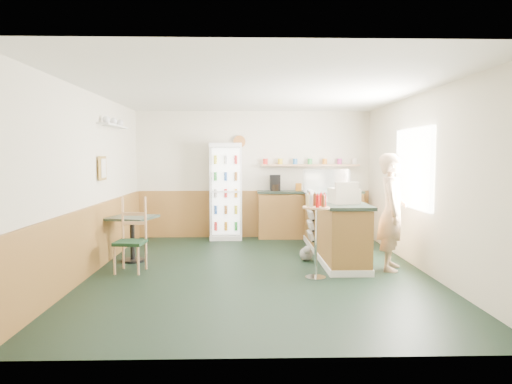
{
  "coord_description": "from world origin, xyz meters",
  "views": [
    {
      "loc": [
        -0.2,
        -6.8,
        1.73
      ],
      "look_at": [
        -0.01,
        0.6,
        1.16
      ],
      "focal_mm": 32.0,
      "sensor_mm": 36.0,
      "label": 1
    }
  ],
  "objects_px": {
    "cash_register": "(344,196)",
    "condiment_stand": "(316,222)",
    "display_case": "(326,182)",
    "cafe_chair": "(132,232)",
    "drinks_fridge": "(226,191)",
    "shopkeeper": "(392,212)",
    "cafe_table": "(132,230)"
  },
  "relations": [
    {
      "from": "drinks_fridge",
      "to": "display_case",
      "type": "bearing_deg",
      "value": -26.49
    },
    {
      "from": "display_case",
      "to": "cash_register",
      "type": "height_order",
      "value": "display_case"
    },
    {
      "from": "drinks_fridge",
      "to": "shopkeeper",
      "type": "relative_size",
      "value": 1.13
    },
    {
      "from": "cash_register",
      "to": "condiment_stand",
      "type": "relative_size",
      "value": 0.35
    },
    {
      "from": "cafe_chair",
      "to": "condiment_stand",
      "type": "bearing_deg",
      "value": -4.95
    },
    {
      "from": "display_case",
      "to": "condiment_stand",
      "type": "relative_size",
      "value": 0.71
    },
    {
      "from": "drinks_fridge",
      "to": "display_case",
      "type": "xyz_separation_m",
      "value": [
        1.93,
        -0.96,
        0.24
      ]
    },
    {
      "from": "drinks_fridge",
      "to": "shopkeeper",
      "type": "height_order",
      "value": "drinks_fridge"
    },
    {
      "from": "cash_register",
      "to": "drinks_fridge",
      "type": "bearing_deg",
      "value": 119.94
    },
    {
      "from": "cash_register",
      "to": "condiment_stand",
      "type": "xyz_separation_m",
      "value": [
        -0.54,
        -0.65,
        -0.32
      ]
    },
    {
      "from": "drinks_fridge",
      "to": "cash_register",
      "type": "xyz_separation_m",
      "value": [
        1.93,
        -2.52,
        0.12
      ]
    },
    {
      "from": "cash_register",
      "to": "shopkeeper",
      "type": "relative_size",
      "value": 0.24
    },
    {
      "from": "display_case",
      "to": "shopkeeper",
      "type": "bearing_deg",
      "value": -68.08
    },
    {
      "from": "drinks_fridge",
      "to": "cafe_chair",
      "type": "bearing_deg",
      "value": -116.71
    },
    {
      "from": "display_case",
      "to": "cafe_chair",
      "type": "height_order",
      "value": "display_case"
    },
    {
      "from": "display_case",
      "to": "cafe_chair",
      "type": "relative_size",
      "value": 0.76
    },
    {
      "from": "display_case",
      "to": "cafe_table",
      "type": "xyz_separation_m",
      "value": [
        -3.4,
        -1.09,
        -0.72
      ]
    },
    {
      "from": "cafe_table",
      "to": "cafe_chair",
      "type": "bearing_deg",
      "value": -77.23
    },
    {
      "from": "condiment_stand",
      "to": "cafe_table",
      "type": "relative_size",
      "value": 1.43
    },
    {
      "from": "cash_register",
      "to": "cafe_chair",
      "type": "distance_m",
      "value": 3.31
    },
    {
      "from": "display_case",
      "to": "condiment_stand",
      "type": "xyz_separation_m",
      "value": [
        -0.54,
        -2.21,
        -0.45
      ]
    },
    {
      "from": "cash_register",
      "to": "condiment_stand",
      "type": "bearing_deg",
      "value": -136.88
    },
    {
      "from": "drinks_fridge",
      "to": "cash_register",
      "type": "relative_size",
      "value": 4.77
    },
    {
      "from": "shopkeeper",
      "to": "cafe_chair",
      "type": "xyz_separation_m",
      "value": [
        -3.96,
        0.05,
        -0.31
      ]
    },
    {
      "from": "shopkeeper",
      "to": "cash_register",
      "type": "bearing_deg",
      "value": 94.89
    },
    {
      "from": "drinks_fridge",
      "to": "display_case",
      "type": "height_order",
      "value": "drinks_fridge"
    },
    {
      "from": "shopkeeper",
      "to": "drinks_fridge",
      "type": "bearing_deg",
      "value": 63.72
    },
    {
      "from": "shopkeeper",
      "to": "cafe_chair",
      "type": "relative_size",
      "value": 1.59
    },
    {
      "from": "display_case",
      "to": "condiment_stand",
      "type": "height_order",
      "value": "display_case"
    },
    {
      "from": "cafe_table",
      "to": "cafe_chair",
      "type": "height_order",
      "value": "cafe_chair"
    },
    {
      "from": "cash_register",
      "to": "condiment_stand",
      "type": "height_order",
      "value": "cash_register"
    },
    {
      "from": "condiment_stand",
      "to": "cafe_table",
      "type": "distance_m",
      "value": 3.09
    }
  ]
}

